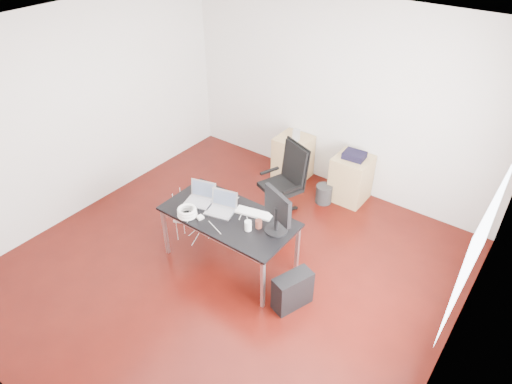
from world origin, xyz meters
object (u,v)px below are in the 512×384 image
Objects in this scene: filing_cabinet_right at (351,178)px; filing_cabinet_left at (293,158)px; desk at (229,219)px; pc_tower at (293,291)px; office_chair at (286,179)px.

filing_cabinet_left is at bearing 180.00° from filing_cabinet_right.
filing_cabinet_right is (0.56, 2.12, -0.33)m from desk.
pc_tower is at bearing -7.39° from desk.
office_chair is 1.54× the size of filing_cabinet_left.
pc_tower is (0.44, -2.25, -0.13)m from filing_cabinet_right.
office_chair is at bearing -63.34° from filing_cabinet_left.
pc_tower is at bearing -32.48° from office_chair.
filing_cabinet_right is 1.56× the size of pc_tower.
office_chair is 2.40× the size of pc_tower.
desk is 3.56× the size of pc_tower.
office_chair is (0.01, 1.21, -0.07)m from desk.
desk is 1.48× the size of office_chair.
desk reaches higher than pc_tower.
office_chair reaches higher than filing_cabinet_left.
filing_cabinet_right is at bearing 75.22° from desk.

